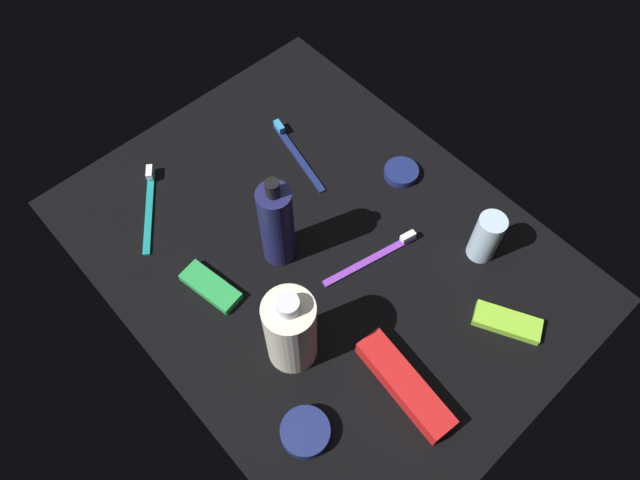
{
  "coord_description": "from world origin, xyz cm",
  "views": [
    {
      "loc": [
        36.84,
        -33.58,
        87.05
      ],
      "look_at": [
        0.0,
        0.0,
        3.0
      ],
      "focal_mm": 33.25,
      "sensor_mm": 36.0,
      "label": 1
    }
  ],
  "objects_px": {
    "lotion_bottle": "(277,225)",
    "snack_bar_lime": "(507,322)",
    "snack_bar_green": "(211,287)",
    "cream_tin_left": "(305,432)",
    "toothpaste_box_red": "(405,385)",
    "cream_tin_right": "(401,172)",
    "bodywash_bottle": "(291,330)",
    "toothbrush_teal": "(149,204)",
    "deodorant_stick": "(486,237)",
    "toothbrush_navy": "(296,152)",
    "toothbrush_purple": "(376,256)"
  },
  "relations": [
    {
      "from": "toothbrush_navy",
      "to": "snack_bar_lime",
      "type": "height_order",
      "value": "toothbrush_navy"
    },
    {
      "from": "toothpaste_box_red",
      "to": "cream_tin_right",
      "type": "bearing_deg",
      "value": 139.76
    },
    {
      "from": "lotion_bottle",
      "to": "toothbrush_purple",
      "type": "relative_size",
      "value": 1.11
    },
    {
      "from": "deodorant_stick",
      "to": "cream_tin_left",
      "type": "distance_m",
      "value": 0.42
    },
    {
      "from": "toothpaste_box_red",
      "to": "cream_tin_right",
      "type": "height_order",
      "value": "toothpaste_box_red"
    },
    {
      "from": "deodorant_stick",
      "to": "toothbrush_navy",
      "type": "height_order",
      "value": "deodorant_stick"
    },
    {
      "from": "toothbrush_teal",
      "to": "cream_tin_left",
      "type": "bearing_deg",
      "value": -6.82
    },
    {
      "from": "deodorant_stick",
      "to": "toothbrush_teal",
      "type": "height_order",
      "value": "deodorant_stick"
    },
    {
      "from": "toothbrush_teal",
      "to": "snack_bar_lime",
      "type": "distance_m",
      "value": 0.64
    },
    {
      "from": "bodywash_bottle",
      "to": "toothbrush_purple",
      "type": "relative_size",
      "value": 0.98
    },
    {
      "from": "bodywash_bottle",
      "to": "snack_bar_lime",
      "type": "height_order",
      "value": "bodywash_bottle"
    },
    {
      "from": "toothpaste_box_red",
      "to": "cream_tin_right",
      "type": "distance_m",
      "value": 0.4
    },
    {
      "from": "lotion_bottle",
      "to": "snack_bar_lime",
      "type": "relative_size",
      "value": 1.91
    },
    {
      "from": "toothbrush_navy",
      "to": "cream_tin_left",
      "type": "bearing_deg",
      "value": -39.57
    },
    {
      "from": "lotion_bottle",
      "to": "snack_bar_lime",
      "type": "bearing_deg",
      "value": 27.78
    },
    {
      "from": "snack_bar_lime",
      "to": "deodorant_stick",
      "type": "bearing_deg",
      "value": 120.16
    },
    {
      "from": "toothbrush_navy",
      "to": "lotion_bottle",
      "type": "bearing_deg",
      "value": -48.3
    },
    {
      "from": "bodywash_bottle",
      "to": "toothpaste_box_red",
      "type": "distance_m",
      "value": 0.19
    },
    {
      "from": "snack_bar_green",
      "to": "cream_tin_left",
      "type": "bearing_deg",
      "value": -18.16
    },
    {
      "from": "cream_tin_left",
      "to": "lotion_bottle",
      "type": "bearing_deg",
      "value": 146.54
    },
    {
      "from": "cream_tin_right",
      "to": "toothpaste_box_red",
      "type": "bearing_deg",
      "value": -45.76
    },
    {
      "from": "cream_tin_left",
      "to": "snack_bar_green",
      "type": "bearing_deg",
      "value": 171.81
    },
    {
      "from": "cream_tin_right",
      "to": "toothbrush_navy",
      "type": "bearing_deg",
      "value": -146.4
    },
    {
      "from": "deodorant_stick",
      "to": "toothbrush_purple",
      "type": "distance_m",
      "value": 0.18
    },
    {
      "from": "toothbrush_teal",
      "to": "cream_tin_right",
      "type": "xyz_separation_m",
      "value": [
        0.25,
        0.38,
        0.0
      ]
    },
    {
      "from": "toothpaste_box_red",
      "to": "cream_tin_left",
      "type": "bearing_deg",
      "value": -102.21
    },
    {
      "from": "snack_bar_green",
      "to": "cream_tin_right",
      "type": "relative_size",
      "value": 1.66
    },
    {
      "from": "snack_bar_green",
      "to": "snack_bar_lime",
      "type": "relative_size",
      "value": 1.0
    },
    {
      "from": "snack_bar_lime",
      "to": "toothpaste_box_red",
      "type": "bearing_deg",
      "value": -129.03
    },
    {
      "from": "deodorant_stick",
      "to": "toothpaste_box_red",
      "type": "relative_size",
      "value": 0.55
    },
    {
      "from": "snack_bar_lime",
      "to": "cream_tin_right",
      "type": "bearing_deg",
      "value": 136.23
    },
    {
      "from": "toothbrush_teal",
      "to": "toothpaste_box_red",
      "type": "xyz_separation_m",
      "value": [
        0.53,
        0.09,
        0.01
      ]
    },
    {
      "from": "toothbrush_teal",
      "to": "cream_tin_left",
      "type": "xyz_separation_m",
      "value": [
        0.48,
        -0.06,
        0.0
      ]
    },
    {
      "from": "lotion_bottle",
      "to": "cream_tin_right",
      "type": "distance_m",
      "value": 0.28
    },
    {
      "from": "snack_bar_green",
      "to": "cream_tin_right",
      "type": "bearing_deg",
      "value": 73.1
    },
    {
      "from": "toothbrush_purple",
      "to": "snack_bar_lime",
      "type": "height_order",
      "value": "toothbrush_purple"
    },
    {
      "from": "lotion_bottle",
      "to": "cream_tin_left",
      "type": "bearing_deg",
      "value": -33.46
    },
    {
      "from": "deodorant_stick",
      "to": "snack_bar_lime",
      "type": "distance_m",
      "value": 0.14
    },
    {
      "from": "lotion_bottle",
      "to": "deodorant_stick",
      "type": "distance_m",
      "value": 0.34
    },
    {
      "from": "bodywash_bottle",
      "to": "deodorant_stick",
      "type": "height_order",
      "value": "bodywash_bottle"
    },
    {
      "from": "lotion_bottle",
      "to": "snack_bar_green",
      "type": "distance_m",
      "value": 0.15
    },
    {
      "from": "lotion_bottle",
      "to": "snack_bar_lime",
      "type": "xyz_separation_m",
      "value": [
        0.34,
        0.18,
        -0.08
      ]
    },
    {
      "from": "deodorant_stick",
      "to": "cream_tin_right",
      "type": "distance_m",
      "value": 0.21
    },
    {
      "from": "bodywash_bottle",
      "to": "toothbrush_teal",
      "type": "xyz_separation_m",
      "value": [
        -0.37,
        -0.01,
        -0.07
      ]
    },
    {
      "from": "toothbrush_navy",
      "to": "snack_bar_lime",
      "type": "xyz_separation_m",
      "value": [
        0.48,
        0.02,
        0.0
      ]
    },
    {
      "from": "bodywash_bottle",
      "to": "toothbrush_teal",
      "type": "relative_size",
      "value": 1.16
    },
    {
      "from": "toothpaste_box_red",
      "to": "snack_bar_lime",
      "type": "distance_m",
      "value": 0.2
    },
    {
      "from": "toothbrush_purple",
      "to": "toothbrush_teal",
      "type": "distance_m",
      "value": 0.41
    },
    {
      "from": "lotion_bottle",
      "to": "snack_bar_green",
      "type": "bearing_deg",
      "value": -100.33
    },
    {
      "from": "toothbrush_purple",
      "to": "cream_tin_right",
      "type": "bearing_deg",
      "value": 120.25
    }
  ]
}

